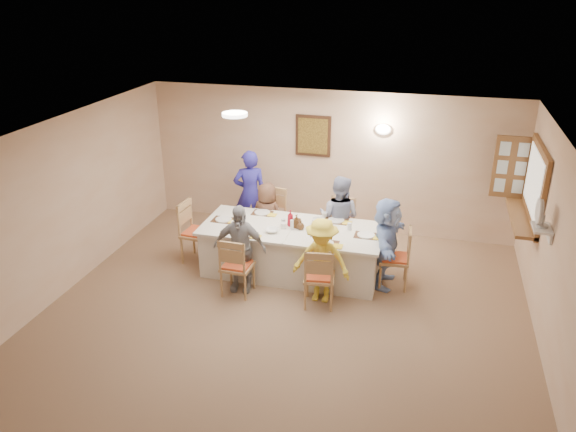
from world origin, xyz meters
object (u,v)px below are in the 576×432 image
(chair_front_left, at_px, (237,265))
(chair_back_left, at_px, (269,219))
(desk_fan, at_px, (541,217))
(caregiver, at_px, (250,194))
(chair_back_right, at_px, (340,228))
(diner_front_left, at_px, (240,248))
(chair_front_right, at_px, (319,276))
(chair_left_end, at_px, (198,232))
(diner_right_end, at_px, (386,243))
(condiment_ketchup, at_px, (290,218))
(diner_front_right, at_px, (321,261))
(dining_table, at_px, (292,250))
(diner_back_left, at_px, (267,217))
(serving_hatch, at_px, (536,185))
(chair_right_end, at_px, (394,257))
(diner_back_right, at_px, (339,218))

(chair_front_left, bearing_deg, chair_back_left, -88.22)
(desk_fan, height_order, caregiver, desk_fan)
(chair_back_right, distance_m, diner_front_left, 1.91)
(diner_front_left, distance_m, caregiver, 1.89)
(chair_front_right, distance_m, chair_left_end, 2.29)
(diner_front_left, distance_m, diner_right_end, 2.13)
(chair_front_right, relative_size, chair_left_end, 0.90)
(chair_front_right, xyz_separation_m, condiment_ketchup, (-0.64, 0.86, 0.43))
(desk_fan, height_order, diner_front_right, desk_fan)
(dining_table, xyz_separation_m, chair_front_left, (-0.60, -0.80, 0.08))
(dining_table, bearing_deg, diner_back_left, 131.42)
(diner_front_left, xyz_separation_m, condiment_ketchup, (0.56, 0.74, 0.22))
(serving_hatch, bearing_deg, diner_front_left, -160.26)
(chair_right_end, distance_m, diner_back_left, 2.26)
(chair_back_left, xyz_separation_m, chair_front_right, (1.20, -1.60, -0.05))
(condiment_ketchup, bearing_deg, diner_back_left, 131.95)
(chair_back_left, height_order, chair_front_left, chair_back_left)
(chair_back_left, distance_m, chair_front_left, 1.60)
(diner_back_right, xyz_separation_m, diner_front_left, (-1.20, -1.36, -0.04))
(chair_back_left, height_order, chair_back_right, chair_back_left)
(chair_back_left, relative_size, caregiver, 0.64)
(diner_right_end, height_order, caregiver, caregiver)
(diner_back_right, height_order, diner_right_end, diner_back_right)
(diner_back_right, bearing_deg, diner_front_right, 99.60)
(serving_hatch, relative_size, diner_right_end, 1.09)
(diner_back_left, distance_m, diner_back_right, 1.21)
(desk_fan, distance_m, chair_back_left, 4.27)
(diner_front_right, height_order, caregiver, caregiver)
(caregiver, bearing_deg, desk_fan, 136.08)
(chair_left_end, height_order, condiment_ketchup, condiment_ketchup)
(desk_fan, distance_m, chair_front_right, 2.92)
(diner_back_left, bearing_deg, chair_front_right, 140.90)
(chair_right_end, height_order, diner_back_left, diner_back_left)
(dining_table, bearing_deg, chair_back_left, 126.87)
(diner_back_left, bearing_deg, caregiver, -34.38)
(chair_front_right, distance_m, diner_front_right, 0.21)
(chair_front_right, xyz_separation_m, diner_front_right, (0.00, 0.12, 0.17))
(serving_hatch, distance_m, diner_back_left, 4.12)
(chair_back_left, bearing_deg, diner_front_right, -41.28)
(chair_back_left, bearing_deg, chair_right_end, -10.72)
(serving_hatch, xyz_separation_m, diner_front_left, (-4.01, -1.44, -0.84))
(serving_hatch, xyz_separation_m, diner_back_right, (-2.81, -0.08, -0.80))
(diner_front_right, relative_size, caregiver, 0.80)
(desk_fan, height_order, chair_back_right, desk_fan)
(chair_front_left, bearing_deg, chair_left_end, -38.32)
(diner_right_end, bearing_deg, chair_front_left, 113.72)
(chair_front_right, xyz_separation_m, chair_right_end, (0.95, 0.80, 0.01))
(serving_hatch, relative_size, diner_back_right, 1.07)
(chair_back_right, height_order, diner_back_left, diner_back_left)
(serving_hatch, xyz_separation_m, chair_right_end, (-1.86, -0.76, -1.04))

